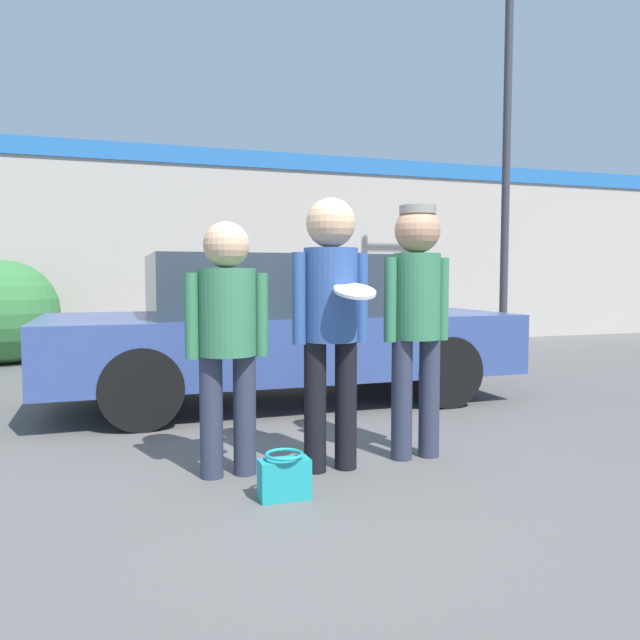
% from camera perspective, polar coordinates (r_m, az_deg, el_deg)
% --- Properties ---
extents(ground_plane, '(56.00, 56.00, 0.00)m').
position_cam_1_polar(ground_plane, '(4.30, -1.25, -13.75)').
color(ground_plane, '#5B5956').
extents(storefront_building, '(24.00, 0.22, 3.57)m').
position_cam_1_polar(storefront_building, '(11.37, -12.58, 6.48)').
color(storefront_building, '#B2A89E').
rests_on(storefront_building, ground).
extents(person_left, '(0.54, 0.37, 1.66)m').
position_cam_1_polar(person_left, '(4.09, -8.49, -0.48)').
color(person_left, '#2D3347').
rests_on(person_left, ground).
extents(person_middle_with_frisbee, '(0.53, 0.57, 1.83)m').
position_cam_1_polar(person_middle_with_frisbee, '(4.15, 1.02, 1.25)').
color(person_middle_with_frisbee, black).
rests_on(person_middle_with_frisbee, ground).
extents(person_right, '(0.50, 0.33, 1.81)m').
position_cam_1_polar(person_right, '(4.50, 8.82, 1.28)').
color(person_right, '#2D3347').
rests_on(person_right, ground).
extents(parked_car_near, '(4.75, 1.96, 1.52)m').
position_cam_1_polar(parked_car_near, '(6.56, -3.80, -0.67)').
color(parked_car_near, '#334784').
rests_on(parked_car_near, ground).
extents(street_lamp, '(1.21, 0.35, 6.38)m').
position_cam_1_polar(street_lamp, '(10.33, 17.67, 18.12)').
color(street_lamp, '#38383D').
rests_on(street_lamp, ground).
extents(shrub, '(1.55, 1.55, 1.55)m').
position_cam_1_polar(shrub, '(10.45, -26.84, 0.66)').
color(shrub, '#387A3D').
rests_on(shrub, ground).
extents(handbag, '(0.30, 0.23, 0.28)m').
position_cam_1_polar(handbag, '(3.79, -3.28, -14.12)').
color(handbag, teal).
rests_on(handbag, ground).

